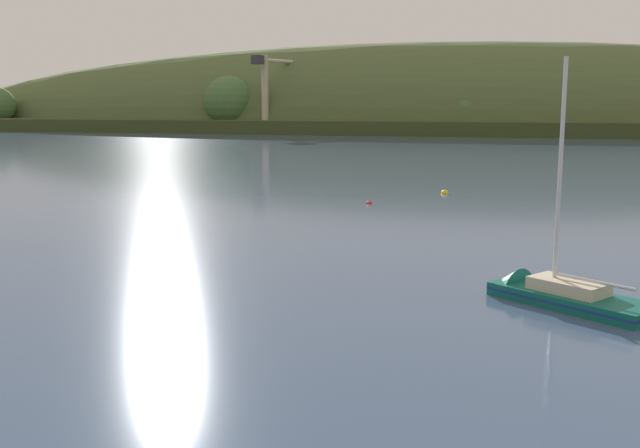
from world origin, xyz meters
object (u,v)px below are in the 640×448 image
at_px(dockside_crane, 266,93).
at_px(sailboat_midwater_white, 551,299).
at_px(mooring_buoy_off_fishing_boat, 445,193).
at_px(mooring_buoy_midchannel, 369,204).

distance_m(dockside_crane, sailboat_midwater_white, 190.87).
relative_size(dockside_crane, sailboat_midwater_white, 2.05).
height_order(dockside_crane, mooring_buoy_off_fishing_boat, dockside_crane).
xyz_separation_m(sailboat_midwater_white, mooring_buoy_off_fishing_boat, (-11.88, 35.79, -0.10)).
xyz_separation_m(dockside_crane, mooring_buoy_off_fishing_boat, (81.09, -130.48, -11.90)).
height_order(dockside_crane, mooring_buoy_midchannel, dockside_crane).
bearing_deg(mooring_buoy_midchannel, mooring_buoy_off_fishing_boat, 64.28).
xyz_separation_m(dockside_crane, mooring_buoy_midchannel, (76.60, -139.81, -11.90)).
height_order(dockside_crane, sailboat_midwater_white, dockside_crane).
bearing_deg(mooring_buoy_off_fishing_boat, mooring_buoy_midchannel, -115.72).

